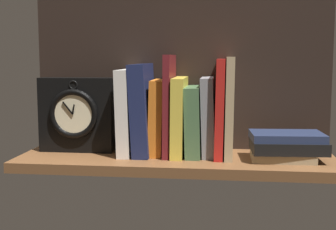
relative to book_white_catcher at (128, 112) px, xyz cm
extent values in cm
cube|color=brown|center=(12.95, -2.79, -12.19)|extent=(80.00, 24.97, 2.50)
cube|color=black|center=(12.95, 9.10, 9.86)|extent=(80.00, 1.20, 41.59)
cube|color=silver|center=(0.00, 0.00, 0.00)|extent=(3.71, 16.25, 21.95)
cube|color=#192147|center=(3.96, 0.00, 0.70)|extent=(5.29, 16.41, 23.46)
cube|color=orange|center=(8.03, 0.00, -1.34)|extent=(4.00, 12.71, 19.28)
cube|color=maroon|center=(10.86, 0.00, 1.86)|extent=(1.86, 15.63, 25.61)
cube|color=gold|center=(13.48, 0.00, -1.01)|extent=(3.19, 16.57, 19.89)
cube|color=#476B44|center=(17.14, 0.00, -2.16)|extent=(4.23, 15.14, 17.65)
cube|color=gray|center=(20.88, 0.00, -0.99)|extent=(3.86, 13.15, 20.00)
cube|color=red|center=(23.81, 0.00, 1.35)|extent=(2.47, 16.55, 24.61)
cube|color=tan|center=(26.16, 0.00, 1.61)|extent=(2.24, 17.00, 25.12)
cube|color=black|center=(-13.93, 0.52, -1.11)|extent=(19.65, 4.67, 19.65)
torus|color=black|center=(-13.93, -2.21, -0.57)|extent=(12.99, 1.60, 12.99)
cylinder|color=beige|center=(-13.93, -2.21, -0.57)|extent=(10.48, 0.60, 10.48)
cube|color=black|center=(-13.71, -2.71, 0.69)|extent=(0.73, 0.30, 2.58)
cube|color=black|center=(-15.23, -2.71, 1.02)|extent=(2.82, 0.30, 3.37)
torus|color=black|center=(-13.93, -1.81, 6.92)|extent=(2.44, 0.44, 2.44)
cube|color=#9E8966|center=(39.16, -3.74, -9.92)|extent=(14.98, 10.86, 2.04)
cube|color=black|center=(40.48, -3.89, -7.44)|extent=(18.29, 12.51, 2.91)
cube|color=#232D4C|center=(40.12, -3.71, -5.05)|extent=(17.96, 12.37, 1.87)
camera|label=1|loc=(24.78, -117.05, 14.10)|focal=49.35mm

